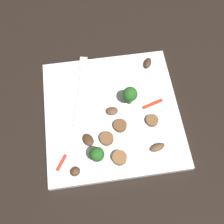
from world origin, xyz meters
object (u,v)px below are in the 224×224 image
at_px(broccoli_floret_1, 97,154).
at_px(sausage_slice_0, 152,121).
at_px(sausage_slice_1, 119,158).
at_px(sausage_slice_3, 107,139).
at_px(mushroom_4, 75,172).
at_px(pepper_strip_0, 153,104).
at_px(fork, 80,84).
at_px(pepper_strip_1, 61,163).
at_px(plate, 112,113).
at_px(mushroom_1, 88,140).
at_px(sausage_slice_2, 120,126).
at_px(broccoli_floret_0, 130,95).
at_px(mushroom_2, 157,147).
at_px(mushroom_3, 112,110).
at_px(mushroom_0, 148,63).

relative_size(broccoli_floret_1, sausage_slice_0, 1.67).
bearing_deg(sausage_slice_1, sausage_slice_3, 22.02).
xyz_separation_m(mushroom_4, pepper_strip_0, (0.13, -0.18, -0.00)).
bearing_deg(broccoli_floret_1, fork, 6.14).
distance_m(broccoli_floret_1, pepper_strip_1, 0.08).
relative_size(plate, fork, 1.64).
bearing_deg(mushroom_1, sausage_slice_2, -72.82).
relative_size(sausage_slice_1, mushroom_1, 0.99).
height_order(broccoli_floret_0, sausage_slice_2, broccoli_floret_0).
height_order(mushroom_2, mushroom_3, same).
bearing_deg(fork, sausage_slice_3, -150.64).
height_order(broccoli_floret_0, sausage_slice_3, broccoli_floret_0).
relative_size(broccoli_floret_1, mushroom_2, 1.39).
distance_m(broccoli_floret_1, sausage_slice_2, 0.09).
bearing_deg(mushroom_0, sausage_slice_2, 148.88).
height_order(fork, mushroom_0, mushroom_0).
xyz_separation_m(fork, mushroom_3, (-0.08, -0.06, 0.00)).
bearing_deg(sausage_slice_3, mushroom_3, -17.01).
distance_m(fork, mushroom_2, 0.22).
bearing_deg(mushroom_3, pepper_strip_0, -88.33).
height_order(sausage_slice_3, mushroom_4, mushroom_4).
height_order(mushroom_1, mushroom_4, mushroom_4).
xyz_separation_m(broccoli_floret_0, mushroom_0, (0.09, -0.06, -0.03)).
xyz_separation_m(mushroom_0, pepper_strip_1, (-0.21, 0.22, -0.01)).
bearing_deg(mushroom_2, fork, 39.53).
xyz_separation_m(fork, mushroom_1, (-0.14, -0.00, 0.00)).
xyz_separation_m(plate, mushroom_0, (0.11, -0.10, 0.01)).
bearing_deg(sausage_slice_2, sausage_slice_3, 127.99).
bearing_deg(sausage_slice_0, sausage_slice_3, 104.93).
relative_size(broccoli_floret_1, mushroom_3, 1.72).
bearing_deg(mushroom_1, broccoli_floret_0, -52.13).
distance_m(sausage_slice_0, sausage_slice_2, 0.07).
bearing_deg(broccoli_floret_0, mushroom_1, 127.87).
relative_size(mushroom_0, mushroom_2, 0.91).
bearing_deg(sausage_slice_1, broccoli_floret_1, 79.90).
distance_m(broccoli_floret_1, sausage_slice_0, 0.14).
bearing_deg(mushroom_0, fork, 101.12).
bearing_deg(broccoli_floret_1, sausage_slice_1, -100.10).
distance_m(mushroom_2, pepper_strip_0, 0.10).
relative_size(mushroom_0, mushroom_3, 1.13).
bearing_deg(mushroom_3, mushroom_0, -43.15).
distance_m(fork, pepper_strip_1, 0.18).
distance_m(fork, broccoli_floret_0, 0.12).
bearing_deg(sausage_slice_2, mushroom_3, 17.44).
xyz_separation_m(broccoli_floret_1, sausage_slice_2, (0.06, -0.06, -0.02)).
relative_size(broccoli_floret_1, pepper_strip_0, 0.92).
relative_size(mushroom_3, pepper_strip_1, 0.71).
distance_m(sausage_slice_2, mushroom_3, 0.04).
distance_m(fork, sausage_slice_2, 0.14).
xyz_separation_m(mushroom_0, mushroom_1, (-0.17, 0.16, -0.00)).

